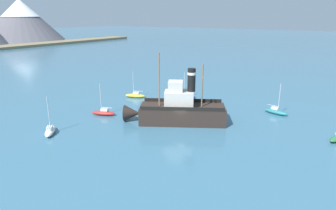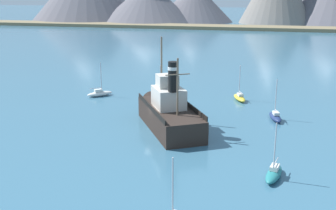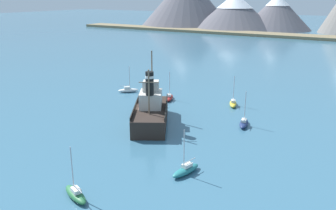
{
  "view_description": "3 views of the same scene",
  "coord_description": "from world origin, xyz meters",
  "px_view_note": "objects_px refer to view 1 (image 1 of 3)",
  "views": [
    {
      "loc": [
        -33.54,
        -20.25,
        14.73
      ],
      "look_at": [
        -0.34,
        1.74,
        2.78
      ],
      "focal_mm": 32.0,
      "sensor_mm": 36.0,
      "label": 1
    },
    {
      "loc": [
        11.41,
        -42.98,
        15.26
      ],
      "look_at": [
        0.46,
        3.41,
        1.91
      ],
      "focal_mm": 45.0,
      "sensor_mm": 36.0,
      "label": 2
    },
    {
      "loc": [
        28.05,
        -38.65,
        17.55
      ],
      "look_at": [
        3.35,
        1.83,
        2.76
      ],
      "focal_mm": 38.0,
      "sensor_mm": 36.0,
      "label": 3
    }
  ],
  "objects_px": {
    "old_tugboat": "(178,110)",
    "sailboat_white": "(50,131)",
    "sailboat_navy": "(186,96)",
    "sailboat_yellow": "(135,95)",
    "sailboat_red": "(104,113)",
    "sailboat_teal": "(276,111)"
  },
  "relations": [
    {
      "from": "sailboat_red",
      "to": "sailboat_yellow",
      "type": "bearing_deg",
      "value": 13.39
    },
    {
      "from": "sailboat_navy",
      "to": "sailboat_yellow",
      "type": "bearing_deg",
      "value": 120.51
    },
    {
      "from": "sailboat_navy",
      "to": "sailboat_white",
      "type": "bearing_deg",
      "value": 166.64
    },
    {
      "from": "old_tugboat",
      "to": "sailboat_navy",
      "type": "xyz_separation_m",
      "value": [
        11.79,
        5.59,
        -1.4
      ]
    },
    {
      "from": "sailboat_teal",
      "to": "sailboat_red",
      "type": "bearing_deg",
      "value": 124.8
    },
    {
      "from": "sailboat_navy",
      "to": "sailboat_red",
      "type": "bearing_deg",
      "value": 160.33
    },
    {
      "from": "sailboat_teal",
      "to": "sailboat_navy",
      "type": "height_order",
      "value": "same"
    },
    {
      "from": "sailboat_red",
      "to": "sailboat_white",
      "type": "xyz_separation_m",
      "value": [
        -9.23,
        0.33,
        0.0
      ]
    },
    {
      "from": "sailboat_yellow",
      "to": "sailboat_white",
      "type": "xyz_separation_m",
      "value": [
        -19.96,
        -2.22,
        0.0
      ]
    },
    {
      "from": "sailboat_yellow",
      "to": "sailboat_white",
      "type": "distance_m",
      "value": 20.08
    },
    {
      "from": "sailboat_teal",
      "to": "sailboat_white",
      "type": "bearing_deg",
      "value": 137.71
    },
    {
      "from": "old_tugboat",
      "to": "sailboat_red",
      "type": "distance_m",
      "value": 11.83
    },
    {
      "from": "sailboat_white",
      "to": "sailboat_navy",
      "type": "height_order",
      "value": "same"
    },
    {
      "from": "sailboat_red",
      "to": "sailboat_white",
      "type": "height_order",
      "value": "same"
    },
    {
      "from": "sailboat_white",
      "to": "sailboat_navy",
      "type": "relative_size",
      "value": 1.0
    },
    {
      "from": "sailboat_red",
      "to": "sailboat_teal",
      "type": "bearing_deg",
      "value": -55.2
    },
    {
      "from": "sailboat_red",
      "to": "sailboat_navy",
      "type": "bearing_deg",
      "value": -19.67
    },
    {
      "from": "sailboat_red",
      "to": "sailboat_navy",
      "type": "distance_m",
      "value": 16.47
    },
    {
      "from": "old_tugboat",
      "to": "sailboat_white",
      "type": "relative_size",
      "value": 2.89
    },
    {
      "from": "old_tugboat",
      "to": "sailboat_red",
      "type": "relative_size",
      "value": 2.89
    },
    {
      "from": "sailboat_yellow",
      "to": "old_tugboat",
      "type": "bearing_deg",
      "value": -117.14
    },
    {
      "from": "sailboat_red",
      "to": "sailboat_white",
      "type": "distance_m",
      "value": 9.23
    }
  ]
}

